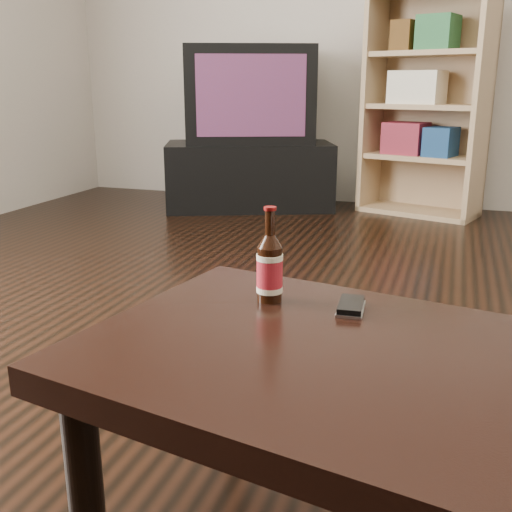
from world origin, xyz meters
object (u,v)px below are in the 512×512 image
(tv_stand, at_px, (249,175))
(bookshelf, at_px, (426,102))
(coffee_table, at_px, (393,393))
(phone, at_px, (351,306))
(tv, at_px, (249,95))
(beer_bottle, at_px, (270,268))

(tv_stand, bearing_deg, bookshelf, -12.87)
(coffee_table, height_order, phone, phone)
(tv_stand, xyz_separation_m, bookshelf, (1.16, 0.18, 0.51))
(tv, height_order, beer_bottle, tv)
(bookshelf, xyz_separation_m, beer_bottle, (-0.13, -3.06, -0.26))
(tv_stand, height_order, coffee_table, tv_stand)
(tv, xyz_separation_m, beer_bottle, (1.03, -2.87, -0.30))
(coffee_table, distance_m, phone, 0.25)
(tv_stand, height_order, beer_bottle, beer_bottle)
(tv_stand, relative_size, tv, 1.15)
(tv_stand, height_order, phone, tv_stand)
(bookshelf, distance_m, coffee_table, 3.30)
(beer_bottle, distance_m, phone, 0.18)
(tv_stand, bearing_deg, tv, -90.00)
(tv_stand, distance_m, beer_bottle, 3.06)
(coffee_table, relative_size, beer_bottle, 5.94)
(tv, relative_size, beer_bottle, 4.94)
(coffee_table, bearing_deg, bookshelf, 92.68)
(tv_stand, distance_m, tv, 0.55)
(coffee_table, bearing_deg, tv_stand, 113.09)
(beer_bottle, bearing_deg, bookshelf, 87.56)
(bookshelf, bearing_deg, phone, -71.38)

